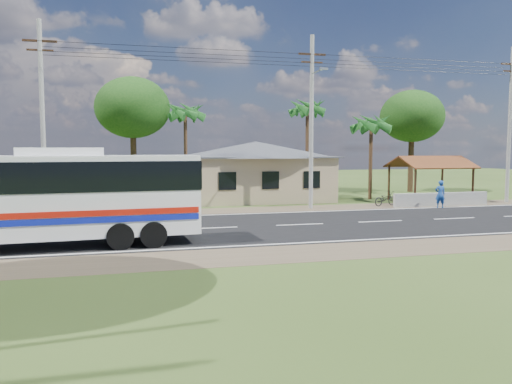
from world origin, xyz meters
TOP-DOWN VIEW (x-y plane):
  - ground at (0.00, 0.00)m, footprint 120.00×120.00m
  - road at (0.00, 0.00)m, footprint 120.00×16.00m
  - house at (1.00, 13.00)m, footprint 12.40×10.00m
  - waiting_shed at (13.00, 8.50)m, footprint 5.20×4.48m
  - concrete_barrier at (12.00, 5.60)m, footprint 7.00×0.30m
  - utility_poles at (2.67, 6.49)m, footprint 32.80×2.22m
  - palm_near at (9.50, 11.00)m, footprint 2.80×2.80m
  - palm_mid at (6.00, 15.50)m, footprint 2.80×2.80m
  - palm_far at (-4.00, 16.00)m, footprint 2.80×2.80m
  - tree_behind_house at (-8.00, 18.00)m, footprint 6.00×6.00m
  - tree_behind_shed at (16.00, 16.00)m, footprint 5.60×5.60m
  - coach_bus at (-11.90, -3.17)m, footprint 12.70×3.32m
  - motorcycle at (8.37, 6.57)m, footprint 1.96×1.15m
  - person at (11.25, 4.63)m, footprint 0.74×0.57m

SIDE VIEW (x-z plane):
  - ground at x=0.00m, z-range 0.00..0.00m
  - road at x=0.00m, z-range -0.01..0.02m
  - concrete_barrier at x=12.00m, z-range 0.00..0.90m
  - motorcycle at x=8.37m, z-range 0.00..0.97m
  - person at x=11.25m, z-range 0.00..1.80m
  - coach_bus at x=-11.90m, z-range 0.28..4.19m
  - house at x=1.00m, z-range 0.14..5.14m
  - waiting_shed at x=13.00m, z-range 1.05..4.40m
  - palm_near at x=9.50m, z-range 2.36..9.06m
  - utility_poles at x=2.67m, z-range 0.27..11.27m
  - palm_far at x=-4.00m, z-range 2.83..10.53m
  - tree_behind_shed at x=16.00m, z-range 2.17..11.19m
  - tree_behind_house at x=-8.00m, z-range 2.31..11.92m
  - palm_mid at x=6.00m, z-range 3.06..11.26m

